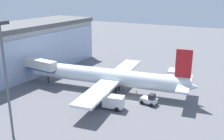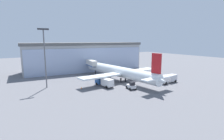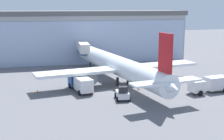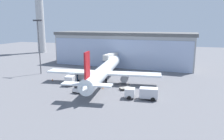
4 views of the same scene
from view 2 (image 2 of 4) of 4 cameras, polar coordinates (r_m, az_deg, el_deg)
name	(u,v)px [view 2 (image 2 of 4)]	position (r m, az deg, el deg)	size (l,w,h in m)	color
ground	(126,85)	(57.27, 4.60, -4.97)	(240.00, 240.00, 0.00)	slate
terminal_building	(85,56)	(86.29, -8.95, 4.42)	(57.08, 17.83, 13.33)	#A4A4A4
jet_bridge	(90,63)	(77.48, -7.35, 2.38)	(3.61, 13.90, 6.06)	silver
apron_light_mast	(45,53)	(56.30, -21.14, 5.21)	(3.20, 0.40, 17.95)	#59595E
airplane	(119,72)	(62.36, 2.41, -0.57)	(32.49, 40.26, 10.90)	white
catering_truck	(105,82)	(55.33, -2.40, -3.90)	(3.37, 7.54, 2.65)	#2659A5
fuel_truck	(169,79)	(63.02, 18.06, -2.69)	(7.48, 3.08, 2.65)	silver
baggage_cart	(145,80)	(63.41, 10.81, -3.20)	(3.12, 3.11, 1.50)	#9E998C
pushback_tug	(131,86)	(52.74, 6.33, -5.20)	(2.63, 3.46, 2.30)	silver
safety_cone_nose	(134,83)	(59.21, 7.12, -4.25)	(0.36, 0.36, 0.55)	orange
safety_cone_wingtip	(81,88)	(53.83, -9.99, -5.75)	(0.36, 0.36, 0.55)	orange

